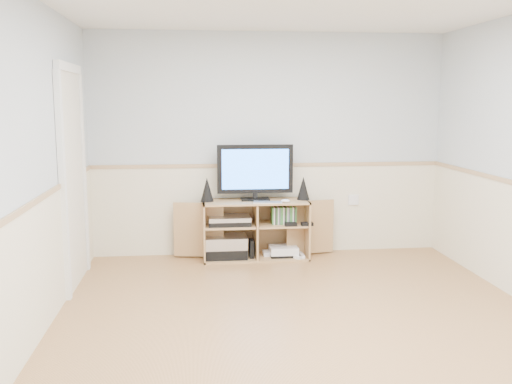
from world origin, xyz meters
TOP-DOWN VIEW (x-y plane):
  - room at (-0.06, 0.12)m, footprint 4.04×4.54m
  - media_cabinet at (-0.17, 2.05)m, footprint 1.82×0.44m
  - monitor at (-0.17, 2.05)m, footprint 0.84×0.18m
  - speaker_left at (-0.71, 2.02)m, footprint 0.14×0.14m
  - speaker_right at (0.36, 2.02)m, footprint 0.14×0.14m
  - keyboard at (-0.06, 1.86)m, footprint 0.33×0.17m
  - mouse at (0.14, 1.86)m, footprint 0.10×0.07m
  - av_components at (-0.49, 2.00)m, footprint 0.53×0.34m
  - game_consoles at (0.13, 1.99)m, footprint 0.45×0.30m
  - game_cases at (0.14, 1.98)m, footprint 0.27×0.13m
  - wall_outlet at (1.00, 2.23)m, footprint 0.12×0.03m

SIDE VIEW (x-z plane):
  - game_consoles at x=0.13m, z-range 0.02..0.13m
  - av_components at x=-0.49m, z-range -0.01..0.45m
  - media_cabinet at x=-0.17m, z-range 0.01..0.66m
  - game_cases at x=0.14m, z-range 0.39..0.58m
  - wall_outlet at x=1.00m, z-range 0.54..0.66m
  - keyboard at x=-0.06m, z-range 0.65..0.66m
  - mouse at x=0.14m, z-range 0.65..0.69m
  - speaker_right at x=0.36m, z-range 0.65..0.91m
  - speaker_left at x=-0.71m, z-range 0.65..0.91m
  - monitor at x=-0.17m, z-range 0.67..1.29m
  - room at x=-0.06m, z-range -0.05..2.49m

